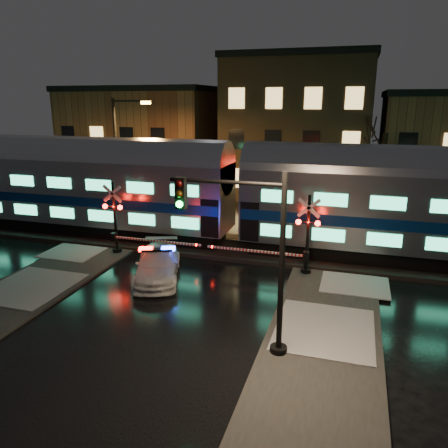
{
  "coord_description": "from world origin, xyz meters",
  "views": [
    {
      "loc": [
        7.15,
        -17.8,
        8.2
      ],
      "look_at": [
        0.96,
        2.5,
        2.2
      ],
      "focal_mm": 35.0,
      "sensor_mm": 36.0,
      "label": 1
    }
  ],
  "objects": [
    {
      "name": "crossing_signal_left",
      "position": [
        -4.85,
        2.3,
        1.67
      ],
      "size": [
        5.7,
        0.65,
        4.04
      ],
      "color": "black",
      "rests_on": "ground"
    },
    {
      "name": "traffic_light",
      "position": [
        4.17,
        -4.99,
        3.29
      ],
      "size": [
        4.0,
        0.71,
        6.18
      ],
      "rotation": [
        0.0,
        0.0,
        -0.24
      ],
      "color": "black",
      "rests_on": "ground"
    },
    {
      "name": "building_left",
      "position": [
        -13.0,
        22.0,
        4.5
      ],
      "size": [
        14.0,
        10.0,
        9.0
      ],
      "primitive_type": "cube",
      "color": "brown",
      "rests_on": "ground"
    },
    {
      "name": "train",
      "position": [
        0.95,
        5.0,
        3.38
      ],
      "size": [
        51.0,
        3.12,
        5.92
      ],
      "color": "black",
      "rests_on": "ballast"
    },
    {
      "name": "sidewalk_right",
      "position": [
        6.5,
        -6.0,
        0.06
      ],
      "size": [
        4.0,
        20.0,
        0.12
      ],
      "primitive_type": "cube",
      "color": "#2D2D2D",
      "rests_on": "ground"
    },
    {
      "name": "streetlight",
      "position": [
        -8.49,
        9.0,
        4.84
      ],
      "size": [
        2.81,
        0.29,
        8.4
      ],
      "color": "black",
      "rests_on": "ground"
    },
    {
      "name": "crossing_signal_right",
      "position": [
        4.82,
        2.3,
        1.64
      ],
      "size": [
        5.62,
        0.65,
        3.98
      ],
      "color": "black",
      "rests_on": "ground"
    },
    {
      "name": "ballast",
      "position": [
        0.0,
        5.0,
        0.12
      ],
      "size": [
        90.0,
        4.2,
        0.24
      ],
      "primitive_type": "cube",
      "color": "black",
      "rests_on": "ground"
    },
    {
      "name": "building_mid",
      "position": [
        2.0,
        22.5,
        5.75
      ],
      "size": [
        12.0,
        11.0,
        11.5
      ],
      "primitive_type": "cube",
      "color": "brown",
      "rests_on": "ground"
    },
    {
      "name": "ground",
      "position": [
        0.0,
        0.0,
        0.0
      ],
      "size": [
        120.0,
        120.0,
        0.0
      ],
      "primitive_type": "plane",
      "color": "black",
      "rests_on": "ground"
    },
    {
      "name": "police_car",
      "position": [
        -1.54,
        -0.11,
        0.71
      ],
      "size": [
        3.5,
        5.22,
        1.57
      ],
      "rotation": [
        0.0,
        0.0,
        0.35
      ],
      "color": "white",
      "rests_on": "ground"
    }
  ]
}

